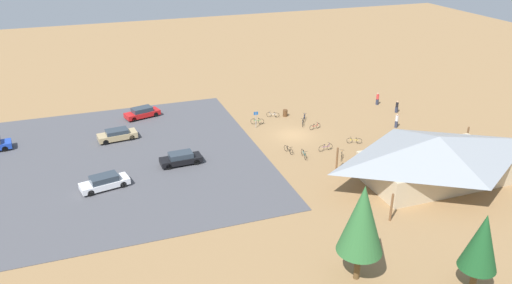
% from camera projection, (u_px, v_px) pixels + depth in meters
% --- Properties ---
extents(ground, '(160.00, 160.00, 0.00)m').
position_uv_depth(ground, '(293.00, 135.00, 59.78)').
color(ground, '#937047').
rests_on(ground, ground).
extents(parking_lot_asphalt, '(42.51, 32.14, 0.05)m').
position_uv_depth(parking_lot_asphalt, '(60.00, 169.00, 51.70)').
color(parking_lot_asphalt, '#4C4C51').
rests_on(parking_lot_asphalt, ground).
extents(bike_pavilion, '(16.85, 10.26, 4.71)m').
position_uv_depth(bike_pavilion, '(436.00, 155.00, 48.51)').
color(bike_pavilion, '#C6B28E').
rests_on(bike_pavilion, ground).
extents(trash_bin, '(0.60, 0.60, 0.90)m').
position_uv_depth(trash_bin, '(285.00, 113.00, 65.28)').
color(trash_bin, brown).
rests_on(trash_bin, ground).
extents(lot_sign, '(0.56, 0.08, 2.20)m').
position_uv_depth(lot_sign, '(256.00, 117.00, 61.34)').
color(lot_sign, '#99999E').
rests_on(lot_sign, ground).
extents(pine_mideast, '(2.60, 2.60, 6.16)m').
position_uv_depth(pine_mideast, '(482.00, 242.00, 33.32)').
color(pine_mideast, brown).
rests_on(pine_mideast, ground).
extents(pine_center, '(3.27, 3.27, 7.66)m').
position_uv_depth(pine_center, '(362.00, 219.00, 34.00)').
color(pine_center, brown).
rests_on(pine_center, ground).
extents(bicycle_silver_by_bin, '(0.75, 1.62, 0.78)m').
position_uv_depth(bicycle_silver_by_bin, '(303.00, 123.00, 62.42)').
color(bicycle_silver_by_bin, black).
rests_on(bicycle_silver_by_bin, ground).
extents(bicycle_black_mid_cluster, '(0.53, 1.72, 0.86)m').
position_uv_depth(bicycle_black_mid_cluster, '(289.00, 150.00, 55.12)').
color(bicycle_black_mid_cluster, black).
rests_on(bicycle_black_mid_cluster, ground).
extents(bicycle_blue_yard_right, '(0.97, 1.56, 0.86)m').
position_uv_depth(bicycle_blue_yard_right, '(304.00, 118.00, 63.93)').
color(bicycle_blue_yard_right, black).
rests_on(bicycle_blue_yard_right, ground).
extents(bicycle_yellow_lone_west, '(1.59, 0.83, 0.78)m').
position_uv_depth(bicycle_yellow_lone_west, '(354.00, 141.00, 57.42)').
color(bicycle_yellow_lone_west, black).
rests_on(bicycle_yellow_lone_west, ground).
extents(bicycle_white_yard_center, '(1.49, 0.86, 0.77)m').
position_uv_depth(bicycle_white_yard_center, '(273.00, 115.00, 65.02)').
color(bicycle_white_yard_center, black).
rests_on(bicycle_white_yard_center, ground).
extents(bicycle_orange_edge_south, '(0.93, 1.49, 0.90)m').
position_uv_depth(bicycle_orange_edge_south, '(342.00, 156.00, 53.74)').
color(bicycle_orange_edge_south, black).
rests_on(bicycle_orange_edge_south, ground).
extents(bicycle_green_near_porch, '(1.61, 0.68, 0.83)m').
position_uv_depth(bicycle_green_near_porch, '(257.00, 121.00, 62.79)').
color(bicycle_green_near_porch, black).
rests_on(bicycle_green_near_porch, ground).
extents(bicycle_teal_trailside, '(0.48, 1.84, 0.91)m').
position_uv_depth(bicycle_teal_trailside, '(304.00, 154.00, 54.03)').
color(bicycle_teal_trailside, black).
rests_on(bicycle_teal_trailside, ground).
extents(bicycle_purple_near_sign, '(1.81, 0.48, 0.87)m').
position_uv_depth(bicycle_purple_near_sign, '(326.00, 147.00, 55.65)').
color(bicycle_purple_near_sign, black).
rests_on(bicycle_purple_near_sign, ground).
extents(bicycle_red_lone_east, '(1.64, 0.55, 0.79)m').
position_uv_depth(bicycle_red_lone_east, '(315.00, 126.00, 61.34)').
color(bicycle_red_lone_east, black).
rests_on(bicycle_red_lone_east, ground).
extents(car_black_end_stall, '(4.43, 1.87, 1.33)m').
position_uv_depth(car_black_end_stall, '(181.00, 158.00, 52.36)').
color(car_black_end_stall, black).
rests_on(car_black_end_stall, parking_lot_asphalt).
extents(car_tan_second_row, '(4.62, 2.28, 1.32)m').
position_uv_depth(car_tan_second_row, '(117.00, 135.00, 58.09)').
color(car_tan_second_row, tan).
rests_on(car_tan_second_row, parking_lot_asphalt).
extents(car_white_far_end, '(4.83, 2.65, 1.37)m').
position_uv_depth(car_white_far_end, '(104.00, 182.00, 47.65)').
color(car_white_far_end, white).
rests_on(car_white_far_end, parking_lot_asphalt).
extents(car_red_near_entry, '(4.77, 2.93, 1.37)m').
position_uv_depth(car_red_near_entry, '(142.00, 113.00, 64.67)').
color(car_red_near_entry, red).
rests_on(car_red_near_entry, parking_lot_asphalt).
extents(visitor_at_bikes, '(0.38, 0.40, 1.81)m').
position_uv_depth(visitor_at_bikes, '(397.00, 120.00, 61.56)').
color(visitor_at_bikes, '#2D3347').
rests_on(visitor_at_bikes, ground).
extents(visitor_near_lot, '(0.36, 0.38, 1.73)m').
position_uv_depth(visitor_near_lot, '(378.00, 98.00, 69.15)').
color(visitor_near_lot, '#2D3347').
rests_on(visitor_near_lot, ground).
extents(visitor_by_pavilion, '(0.36, 0.38, 1.65)m').
position_uv_depth(visitor_by_pavilion, '(397.00, 106.00, 66.37)').
color(visitor_by_pavilion, '#2D3347').
rests_on(visitor_by_pavilion, ground).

